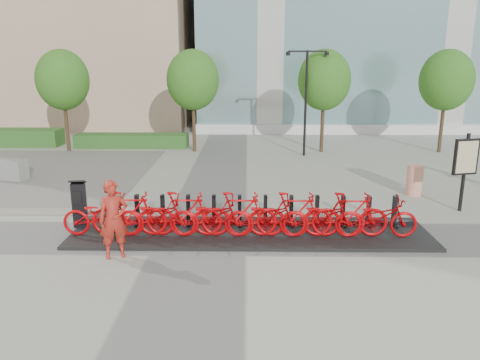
{
  "coord_description": "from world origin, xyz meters",
  "views": [
    {
      "loc": [
        1.2,
        -11.61,
        4.6
      ],
      "look_at": [
        1.0,
        1.5,
        1.2
      ],
      "focal_mm": 35.0,
      "sensor_mm": 36.0,
      "label": 1
    }
  ],
  "objects_px": {
    "bike_0": "(102,216)",
    "kiosk": "(79,204)",
    "worker_red": "(114,219)",
    "jersey_barrier": "(2,169)",
    "map_sign": "(466,160)",
    "construction_barrel": "(415,180)"
  },
  "relations": [
    {
      "from": "kiosk",
      "to": "construction_barrel",
      "type": "xyz_separation_m",
      "value": [
        10.44,
        3.53,
        -0.2
      ]
    },
    {
      "from": "bike_0",
      "to": "kiosk",
      "type": "xyz_separation_m",
      "value": [
        -0.82,
        0.68,
        0.11
      ]
    },
    {
      "from": "kiosk",
      "to": "worker_red",
      "type": "height_order",
      "value": "worker_red"
    },
    {
      "from": "kiosk",
      "to": "jersey_barrier",
      "type": "xyz_separation_m",
      "value": [
        -5.03,
        5.55,
        -0.33
      ]
    },
    {
      "from": "worker_red",
      "to": "map_sign",
      "type": "relative_size",
      "value": 0.77
    },
    {
      "from": "bike_0",
      "to": "worker_red",
      "type": "relative_size",
      "value": 1.09
    },
    {
      "from": "worker_red",
      "to": "construction_barrel",
      "type": "relative_size",
      "value": 1.79
    },
    {
      "from": "map_sign",
      "to": "worker_red",
      "type": "bearing_deg",
      "value": -173.09
    },
    {
      "from": "bike_0",
      "to": "map_sign",
      "type": "relative_size",
      "value": 0.84
    },
    {
      "from": "worker_red",
      "to": "jersey_barrier",
      "type": "relative_size",
      "value": 0.92
    },
    {
      "from": "kiosk",
      "to": "worker_red",
      "type": "distance_m",
      "value": 2.42
    },
    {
      "from": "construction_barrel",
      "to": "jersey_barrier",
      "type": "height_order",
      "value": "construction_barrel"
    },
    {
      "from": "kiosk",
      "to": "construction_barrel",
      "type": "relative_size",
      "value": 1.29
    },
    {
      "from": "kiosk",
      "to": "worker_red",
      "type": "relative_size",
      "value": 0.72
    },
    {
      "from": "bike_0",
      "to": "map_sign",
      "type": "height_order",
      "value": "map_sign"
    },
    {
      "from": "jersey_barrier",
      "to": "map_sign",
      "type": "xyz_separation_m",
      "value": [
        16.31,
        -3.78,
        1.22
      ]
    },
    {
      "from": "construction_barrel",
      "to": "worker_red",
      "type": "bearing_deg",
      "value": -148.81
    },
    {
      "from": "bike_0",
      "to": "kiosk",
      "type": "distance_m",
      "value": 1.07
    },
    {
      "from": "bike_0",
      "to": "construction_barrel",
      "type": "distance_m",
      "value": 10.5
    },
    {
      "from": "construction_barrel",
      "to": "map_sign",
      "type": "relative_size",
      "value": 0.43
    },
    {
      "from": "kiosk",
      "to": "bike_0",
      "type": "bearing_deg",
      "value": -47.54
    },
    {
      "from": "kiosk",
      "to": "worker_red",
      "type": "bearing_deg",
      "value": -59.84
    }
  ]
}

